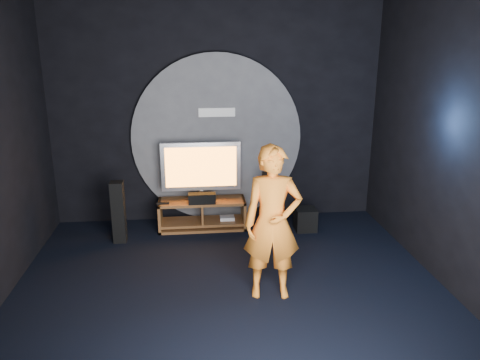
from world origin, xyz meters
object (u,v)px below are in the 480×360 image
object	(u,v)px
tv	(201,168)
tower_speaker_left	(119,212)
subwoofer	(305,219)
player	(273,223)
tower_speaker_right	(268,202)
media_console	(203,216)

from	to	relation	value
tv	tower_speaker_left	bearing A→B (deg)	-159.64
subwoofer	player	world-z (taller)	player
player	tower_speaker_right	bearing A→B (deg)	86.69
media_console	subwoofer	bearing A→B (deg)	-8.78
media_console	tower_speaker_left	distance (m)	1.27
tower_speaker_left	player	bearing A→B (deg)	-41.12
media_console	subwoofer	distance (m)	1.56
tower_speaker_right	subwoofer	xyz separation A→B (m)	(0.56, -0.09, -0.27)
media_console	tv	distance (m)	0.73
tower_speaker_left	tower_speaker_right	bearing A→B (deg)	5.74
tv	tower_speaker_right	xyz separation A→B (m)	(0.99, -0.22, -0.48)
tv	subwoofer	distance (m)	1.75
tower_speaker_left	subwoofer	xyz separation A→B (m)	(2.73, 0.13, -0.27)
tower_speaker_right	player	xyz separation A→B (m)	(-0.27, -1.88, 0.42)
tv	tower_speaker_left	xyz separation A→B (m)	(-1.18, -0.44, -0.48)
tower_speaker_right	subwoofer	world-z (taller)	tower_speaker_right
tower_speaker_right	player	distance (m)	1.94
subwoofer	tv	bearing A→B (deg)	168.85
player	tower_speaker_left	bearing A→B (deg)	143.74
subwoofer	tower_speaker_right	bearing A→B (deg)	171.28
tower_speaker_right	subwoofer	bearing A→B (deg)	-8.72
tower_speaker_right	tower_speaker_left	bearing A→B (deg)	-174.26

